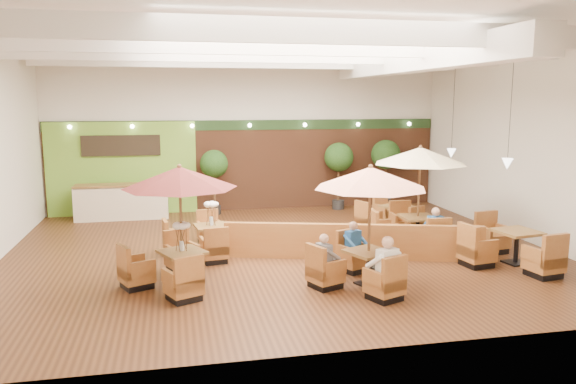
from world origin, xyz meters
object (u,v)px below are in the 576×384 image
object	(u,v)px
table_0	(177,199)
table_1	(367,199)
booth_divider	(352,242)
diner_2	(326,254)
topiary_1	(339,160)
diner_4	(435,226)
table_2	(417,174)
table_5	(389,218)
diner_3	(435,226)
topiary_2	(386,157)
table_3	(202,236)
diner_0	(385,262)
service_counter	(122,202)
diner_1	(355,241)
table_4	(505,249)
topiary_0	(214,166)

from	to	relation	value
table_0	table_1	xyz separation A→B (m)	(3.92, -0.80, 0.01)
booth_divider	diner_2	xyz separation A→B (m)	(-1.23, -1.95, 0.28)
topiary_1	diner_4	distance (m)	6.41
table_1	table_2	distance (m)	3.88
table_5	diner_3	bearing A→B (deg)	-111.65
topiary_2	diner_3	size ratio (longest dim) A/B	3.23
table_3	diner_3	world-z (taller)	table_3
diner_2	diner_3	world-z (taller)	diner_3
diner_0	diner_2	bearing A→B (deg)	112.52
service_counter	table_2	size ratio (longest dim) A/B	1.10
diner_1	table_1	bearing A→B (deg)	59.49
table_4	diner_3	world-z (taller)	diner_3
table_5	topiary_1	size ratio (longest dim) A/B	1.10
table_2	topiary_0	size ratio (longest dim) A/B	1.22
booth_divider	table_0	size ratio (longest dim) A/B	2.34
service_counter	topiary_2	bearing A→B (deg)	1.23
table_0	table_2	world-z (taller)	table_2
table_0	diner_3	world-z (taller)	table_0
table_3	topiary_1	size ratio (longest dim) A/B	1.04
table_4	topiary_0	xyz separation A→B (m)	(-6.40, 7.51, 1.28)
table_1	topiary_0	world-z (taller)	table_1
diner_1	diner_3	world-z (taller)	diner_3
diner_0	table_1	bearing A→B (deg)	71.33
diner_1	diner_4	xyz separation A→B (m)	(2.49, 1.02, 0.01)
table_2	diner_2	distance (m)	4.67
table_5	topiary_1	world-z (taller)	topiary_1
diner_1	table_5	bearing A→B (deg)	-148.41
table_4	diner_0	size ratio (longest dim) A/B	3.37
table_4	table_5	xyz separation A→B (m)	(-1.37, 4.05, -0.04)
service_counter	table_1	distance (m)	9.95
table_4	diner_0	world-z (taller)	diner_0
diner_1	table_4	bearing A→B (deg)	150.29
diner_3	table_2	bearing A→B (deg)	98.66
table_2	topiary_0	xyz separation A→B (m)	(-5.08, 5.29, -0.29)
diner_1	diner_2	xyz separation A→B (m)	(-0.95, -0.95, -0.00)
table_3	topiary_0	distance (m)	5.19
table_4	diner_3	bearing A→B (deg)	126.98
table_3	table_5	distance (m)	5.94
topiary_0	diner_2	bearing A→B (deg)	-78.37
table_0	diner_1	size ratio (longest dim) A/B	3.84
topiary_1	table_5	bearing A→B (deg)	-80.77
booth_divider	table_0	bearing A→B (deg)	-149.04
service_counter	booth_divider	size ratio (longest dim) A/B	0.47
table_0	table_4	bearing A→B (deg)	-24.80
table_4	table_5	distance (m)	4.27
topiary_1	topiary_2	distance (m)	1.79
service_counter	table_1	bearing A→B (deg)	-54.84
topiary_1	table_2	bearing A→B (deg)	-83.44
table_4	diner_3	xyz separation A→B (m)	(-1.25, 1.22, 0.36)
diner_4	table_4	bearing A→B (deg)	-48.40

